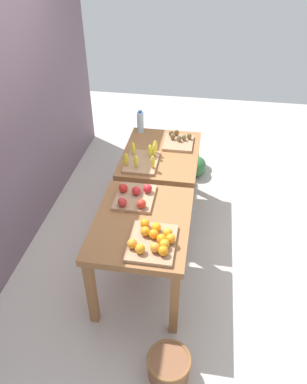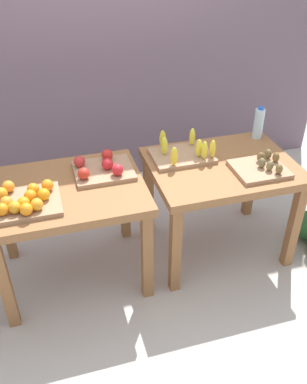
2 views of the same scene
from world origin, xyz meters
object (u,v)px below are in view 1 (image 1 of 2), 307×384
at_px(display_table_right, 161,161).
at_px(water_bottle, 140,122).
at_px(display_table_left, 142,231).
at_px(watermelon_pile, 188,158).
at_px(banana_crate, 143,159).
at_px(orange_bin, 153,240).
at_px(wicker_basket, 169,366).
at_px(apple_bin, 135,196).
at_px(kiwi_bin, 178,141).

xyz_separation_m(display_table_right, water_bottle, (0.43, 0.30, 0.24)).
bearing_deg(display_table_right, display_table_left, 180.00).
bearing_deg(watermelon_pile, banana_crate, 160.76).
distance_m(display_table_left, orange_bin, 0.34).
relative_size(display_table_left, wicker_basket, 3.11).
height_order(orange_bin, watermelon_pile, orange_bin).
height_order(display_table_right, orange_bin, orange_bin).
xyz_separation_m(display_table_left, orange_bin, (-0.26, -0.14, 0.16)).
bearing_deg(apple_bin, orange_bin, -154.41).
height_order(display_table_left, apple_bin, apple_bin).
relative_size(watermelon_pile, wicker_basket, 1.99).
xyz_separation_m(banana_crate, watermelon_pile, (1.17, -0.41, -0.66)).
relative_size(orange_bin, watermelon_pile, 0.66).
bearing_deg(display_table_right, orange_bin, -174.25).
distance_m(water_bottle, wicker_basket, 2.60).
xyz_separation_m(display_table_left, banana_crate, (0.88, 0.15, 0.16)).
distance_m(orange_bin, kiwi_bin, 1.60).
bearing_deg(orange_bin, apple_bin, 25.59).
height_order(banana_crate, kiwi_bin, banana_crate).
height_order(display_table_left, water_bottle, water_bottle).
xyz_separation_m(kiwi_bin, wicker_basket, (-2.18, -0.19, -0.70)).
relative_size(orange_bin, banana_crate, 1.00).
bearing_deg(display_table_right, kiwi_bin, -36.85).
relative_size(display_table_left, orange_bin, 2.36).
bearing_deg(kiwi_bin, watermelon_pile, -7.18).
distance_m(display_table_right, kiwi_bin, 0.31).
bearing_deg(banana_crate, display_table_right, -32.29).
bearing_deg(wicker_basket, kiwi_bin, 4.84).
bearing_deg(display_table_left, orange_bin, -151.96).
distance_m(display_table_left, wicker_basket, 1.07).
relative_size(display_table_right, wicker_basket, 3.11).
distance_m(apple_bin, water_bottle, 1.30).
xyz_separation_m(banana_crate, kiwi_bin, (0.46, -0.32, -0.02)).
bearing_deg(banana_crate, display_table_left, -170.05).
height_order(orange_bin, wicker_basket, orange_bin).
xyz_separation_m(orange_bin, wicker_basket, (-0.58, -0.21, -0.71)).
bearing_deg(display_table_right, apple_bin, 172.37).
bearing_deg(apple_bin, watermelon_pile, -11.70).
height_order(orange_bin, water_bottle, water_bottle).
distance_m(display_table_left, banana_crate, 0.90).
height_order(apple_bin, water_bottle, water_bottle).
bearing_deg(orange_bin, water_bottle, 13.69).
relative_size(apple_bin, wicker_basket, 1.22).
bearing_deg(kiwi_bin, apple_bin, 165.41).
relative_size(banana_crate, watermelon_pile, 0.66).
height_order(orange_bin, banana_crate, banana_crate).
bearing_deg(display_table_left, kiwi_bin, -7.01).
height_order(display_table_right, banana_crate, banana_crate).
distance_m(kiwi_bin, wicker_basket, 2.30).
relative_size(display_table_left, kiwi_bin, 2.89).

